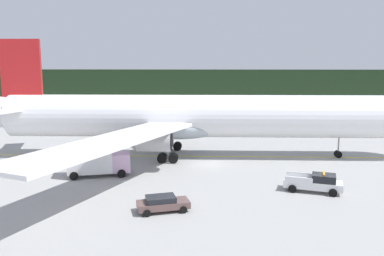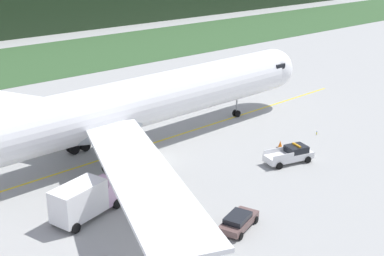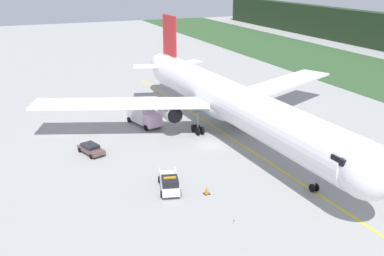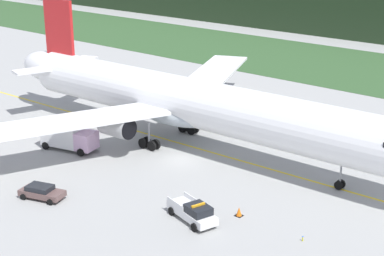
{
  "view_description": "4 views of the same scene",
  "coord_description": "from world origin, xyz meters",
  "px_view_note": "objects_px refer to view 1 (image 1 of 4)",
  "views": [
    {
      "loc": [
        1.34,
        -46.07,
        11.93
      ],
      "look_at": [
        -2.21,
        4.53,
        3.74
      ],
      "focal_mm": 36.17,
      "sensor_mm": 36.0,
      "label": 1
    },
    {
      "loc": [
        -30.68,
        -42.05,
        22.7
      ],
      "look_at": [
        2.84,
        -2.71,
        3.8
      ],
      "focal_mm": 48.89,
      "sensor_mm": 36.0,
      "label": 2
    },
    {
      "loc": [
        52.92,
        -24.81,
        23.08
      ],
      "look_at": [
        4.4,
        -4.48,
        4.54
      ],
      "focal_mm": 42.29,
      "sensor_mm": 36.0,
      "label": 3
    },
    {
      "loc": [
        41.01,
        -44.9,
        24.47
      ],
      "look_at": [
        3.83,
        -2.17,
        5.15
      ],
      "focal_mm": 55.48,
      "sensor_mm": 36.0,
      "label": 4
    }
  ],
  "objects_px": {
    "staff_car": "(163,203)",
    "apron_cone": "(331,178)",
    "ops_pickup_truck": "(315,183)",
    "catering_truck": "(97,160)",
    "airliner": "(192,117)"
  },
  "relations": [
    {
      "from": "staff_car",
      "to": "apron_cone",
      "type": "xyz_separation_m",
      "value": [
        16.25,
        9.39,
        -0.3
      ]
    },
    {
      "from": "ops_pickup_truck",
      "to": "catering_truck",
      "type": "height_order",
      "value": "catering_truck"
    },
    {
      "from": "apron_cone",
      "to": "staff_car",
      "type": "bearing_deg",
      "value": -149.98
    },
    {
      "from": "staff_car",
      "to": "apron_cone",
      "type": "distance_m",
      "value": 18.77
    },
    {
      "from": "apron_cone",
      "to": "ops_pickup_truck",
      "type": "bearing_deg",
      "value": -125.22
    },
    {
      "from": "ops_pickup_truck",
      "to": "staff_car",
      "type": "distance_m",
      "value": 15.06
    },
    {
      "from": "airliner",
      "to": "ops_pickup_truck",
      "type": "distance_m",
      "value": 19.32
    },
    {
      "from": "ops_pickup_truck",
      "to": "apron_cone",
      "type": "height_order",
      "value": "ops_pickup_truck"
    },
    {
      "from": "ops_pickup_truck",
      "to": "apron_cone",
      "type": "xyz_separation_m",
      "value": [
        2.42,
        3.43,
        -0.5
      ]
    },
    {
      "from": "ops_pickup_truck",
      "to": "staff_car",
      "type": "relative_size",
      "value": 1.22
    },
    {
      "from": "airliner",
      "to": "apron_cone",
      "type": "distance_m",
      "value": 19.04
    },
    {
      "from": "ops_pickup_truck",
      "to": "catering_truck",
      "type": "bearing_deg",
      "value": 170.18
    },
    {
      "from": "ops_pickup_truck",
      "to": "staff_car",
      "type": "xyz_separation_m",
      "value": [
        -13.83,
        -5.96,
        -0.2
      ]
    },
    {
      "from": "airliner",
      "to": "catering_truck",
      "type": "xyz_separation_m",
      "value": [
        -9.7,
        -9.95,
        -3.54
      ]
    },
    {
      "from": "ops_pickup_truck",
      "to": "apron_cone",
      "type": "distance_m",
      "value": 4.22
    }
  ]
}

